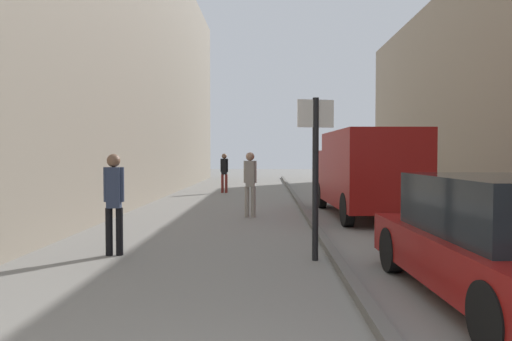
{
  "coord_description": "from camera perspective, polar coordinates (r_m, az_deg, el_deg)",
  "views": [
    {
      "loc": [
        0.49,
        -1.96,
        1.71
      ],
      "look_at": [
        0.17,
        11.67,
        1.23
      ],
      "focal_mm": 33.18,
      "sensor_mm": 36.0,
      "label": 1
    }
  ],
  "objects": [
    {
      "name": "delivery_van",
      "position": [
        13.33,
        12.94,
        -0.04
      ],
      "size": [
        2.16,
        5.54,
        2.31
      ],
      "rotation": [
        0.0,
        0.0,
        0.04
      ],
      "color": "maroon",
      "rests_on": "ground_plane"
    },
    {
      "name": "pedestrian_far_crossing",
      "position": [
        20.83,
        -3.84,
        0.04
      ],
      "size": [
        0.34,
        0.22,
        1.73
      ],
      "rotation": [
        0.0,
        0.0,
        -0.16
      ],
      "color": "maroon",
      "rests_on": "ground_plane"
    },
    {
      "name": "street_sign_post",
      "position": [
        7.59,
        7.18,
        0.76
      ],
      "size": [
        0.59,
        0.18,
        2.6
      ],
      "rotation": [
        0.0,
        0.0,
        3.39
      ],
      "color": "black",
      "rests_on": "ground_plane"
    },
    {
      "name": "building_facade_left",
      "position": [
        15.6,
        -22.07,
        15.08
      ],
      "size": [
        3.8,
        40.0,
        10.56
      ],
      "primitive_type": "cube",
      "color": "gray",
      "rests_on": "ground_plane"
    },
    {
      "name": "ground_plane",
      "position": [
        14.07,
        -0.66,
        -4.97
      ],
      "size": [
        80.0,
        80.0,
        0.0
      ],
      "primitive_type": "plane",
      "color": "gray"
    },
    {
      "name": "kerb_strip",
      "position": [
        14.1,
        5.79,
        -4.72
      ],
      "size": [
        0.16,
        40.0,
        0.12
      ],
      "primitive_type": "cube",
      "color": "#615F5B",
      "rests_on": "ground_plane"
    },
    {
      "name": "pedestrian_mid_block",
      "position": [
        12.75,
        -0.72,
        -1.12
      ],
      "size": [
        0.35,
        0.23,
        1.75
      ],
      "rotation": [
        0.0,
        0.0,
        3.06
      ],
      "color": "gray",
      "rests_on": "ground_plane"
    },
    {
      "name": "pedestrian_main_foreground",
      "position": [
        8.29,
        -16.75,
        -3.07
      ],
      "size": [
        0.34,
        0.22,
        1.71
      ],
      "rotation": [
        0.0,
        0.0,
        0.1
      ],
      "color": "black",
      "rests_on": "ground_plane"
    },
    {
      "name": "parked_car",
      "position": [
        6.14,
        27.46,
        -7.55
      ],
      "size": [
        1.97,
        4.26,
        1.45
      ],
      "rotation": [
        0.0,
        0.0,
        0.04
      ],
      "color": "maroon",
      "rests_on": "ground_plane"
    }
  ]
}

